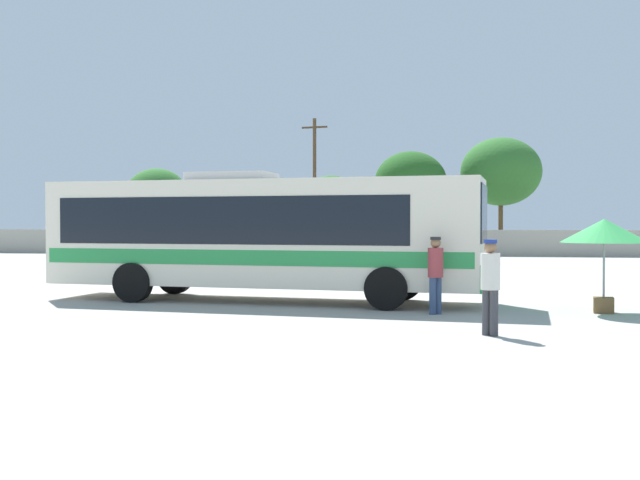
# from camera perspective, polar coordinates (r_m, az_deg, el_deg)

# --- Properties ---
(ground_plane) EXTENTS (300.00, 300.00, 0.00)m
(ground_plane) POSITION_cam_1_polar(r_m,az_deg,el_deg) (30.40, -1.42, -2.62)
(ground_plane) COLOR #A3A099
(perimeter_wall) EXTENTS (80.00, 0.30, 1.63)m
(perimeter_wall) POSITION_cam_1_polar(r_m,az_deg,el_deg) (48.36, 2.54, -0.18)
(perimeter_wall) COLOR #9E998C
(perimeter_wall) RESTS_ON ground_plane
(coach_bus_cream_green) EXTENTS (11.75, 3.80, 3.42)m
(coach_bus_cream_green) POSITION_cam_1_polar(r_m,az_deg,el_deg) (20.17, -4.70, 0.59)
(coach_bus_cream_green) COLOR silver
(coach_bus_cream_green) RESTS_ON ground_plane
(attendant_by_bus_door) EXTENTS (0.50, 0.50, 1.76)m
(attendant_by_bus_door) POSITION_cam_1_polar(r_m,az_deg,el_deg) (17.37, 8.70, -2.27)
(attendant_by_bus_door) COLOR #33476B
(attendant_by_bus_door) RESTS_ON ground_plane
(passenger_waiting_on_apron) EXTENTS (0.49, 0.49, 1.78)m
(passenger_waiting_on_apron) POSITION_cam_1_polar(r_m,az_deg,el_deg) (14.29, 12.72, -3.03)
(passenger_waiting_on_apron) COLOR #38383D
(passenger_waiting_on_apron) RESTS_ON ground_plane
(vendor_umbrella_near_gate_green) EXTENTS (1.98, 1.98, 2.17)m
(vendor_umbrella_near_gate_green) POSITION_cam_1_polar(r_m,az_deg,el_deg) (18.60, 20.64, 0.49)
(vendor_umbrella_near_gate_green) COLOR gray
(vendor_umbrella_near_gate_green) RESTS_ON ground_plane
(parked_car_leftmost_black) EXTENTS (4.14, 2.04, 1.45)m
(parked_car_leftmost_black) POSITION_cam_1_polar(r_m,az_deg,el_deg) (48.97, -13.60, -0.25)
(parked_car_leftmost_black) COLOR black
(parked_car_leftmost_black) RESTS_ON ground_plane
(parked_car_second_black) EXTENTS (4.14, 2.00, 1.48)m
(parked_car_second_black) POSITION_cam_1_polar(r_m,az_deg,el_deg) (46.49, -7.00, -0.30)
(parked_car_second_black) COLOR black
(parked_car_second_black) RESTS_ON ground_plane
(parked_car_third_silver) EXTENTS (4.55, 2.00, 1.49)m
(parked_car_third_silver) POSITION_cam_1_polar(r_m,az_deg,el_deg) (45.63, 1.61, -0.31)
(parked_car_third_silver) COLOR #B7BABF
(parked_car_third_silver) RESTS_ON ground_plane
(parked_car_rightmost_grey) EXTENTS (4.46, 2.25, 1.48)m
(parked_car_rightmost_grey) POSITION_cam_1_polar(r_m,az_deg,el_deg) (44.63, 8.57, -0.36)
(parked_car_rightmost_grey) COLOR slate
(parked_car_rightmost_grey) RESTS_ON ground_plane
(utility_pole_near) EXTENTS (1.79, 0.43, 9.15)m
(utility_pole_near) POSITION_cam_1_polar(r_m,az_deg,el_deg) (51.40, -0.41, 4.30)
(utility_pole_near) COLOR #4C3823
(utility_pole_near) RESTS_ON ground_plane
(roadside_tree_left) EXTENTS (4.56, 4.56, 6.12)m
(roadside_tree_left) POSITION_cam_1_polar(r_m,az_deg,el_deg) (57.69, -12.20, 3.37)
(roadside_tree_left) COLOR brown
(roadside_tree_left) RESTS_ON ground_plane
(roadside_tree_midleft) EXTENTS (4.22, 4.22, 5.55)m
(roadside_tree_midleft) POSITION_cam_1_polar(r_m,az_deg,el_deg) (55.41, 0.84, 3.04)
(roadside_tree_midleft) COLOR brown
(roadside_tree_midleft) RESTS_ON ground_plane
(roadside_tree_midright) EXTENTS (4.95, 4.95, 7.00)m
(roadside_tree_midright) POSITION_cam_1_polar(r_m,az_deg,el_deg) (52.63, 6.84, 4.37)
(roadside_tree_midright) COLOR brown
(roadside_tree_midright) RESTS_ON ground_plane
(roadside_tree_right) EXTENTS (5.63, 5.63, 8.06)m
(roadside_tree_right) POSITION_cam_1_polar(r_m,az_deg,el_deg) (54.77, 13.49, 5.03)
(roadside_tree_right) COLOR brown
(roadside_tree_right) RESTS_ON ground_plane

